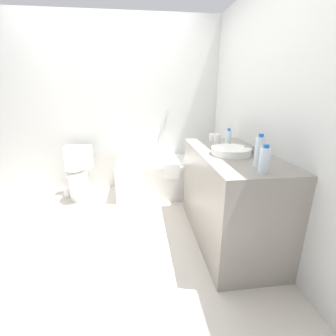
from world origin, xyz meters
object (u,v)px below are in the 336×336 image
at_px(water_bottle_1, 228,139).
at_px(drinking_glass_0, 217,139).
at_px(water_bottle_2, 259,151).
at_px(bathtub, 168,175).
at_px(sink_basin, 231,151).
at_px(toilet, 78,173).
at_px(sink_faucet, 253,150).
at_px(drinking_glass_1, 212,137).
at_px(toilet_paper_roll, 68,192).
at_px(water_bottle_0, 264,160).

xyz_separation_m(water_bottle_1, drinking_glass_0, (-0.04, 0.21, -0.04)).
xyz_separation_m(water_bottle_1, water_bottle_2, (0.01, -0.61, 0.03)).
bearing_deg(bathtub, sink_basin, -71.96).
bearing_deg(sink_basin, toilet, 143.19).
bearing_deg(sink_faucet, bathtub, 115.95).
distance_m(drinking_glass_1, toilet_paper_roll, 2.16).
relative_size(drinking_glass_1, toilet_paper_roll, 0.62).
height_order(sink_faucet, water_bottle_2, water_bottle_2).
bearing_deg(toilet, drinking_glass_0, 64.34).
relative_size(sink_faucet, drinking_glass_0, 1.48).
xyz_separation_m(water_bottle_1, drinking_glass_1, (-0.05, 0.35, -0.05)).
xyz_separation_m(sink_basin, drinking_glass_1, (0.02, 0.61, 0.01)).
distance_m(toilet, toilet_paper_roll, 0.35).
bearing_deg(drinking_glass_1, water_bottle_0, -88.75).
xyz_separation_m(water_bottle_2, drinking_glass_1, (-0.06, 0.96, -0.08)).
height_order(toilet, water_bottle_1, water_bottle_1).
bearing_deg(sink_faucet, water_bottle_2, -110.13).
relative_size(bathtub, toilet, 1.99).
xyz_separation_m(sink_basin, sink_faucet, (0.20, 0.00, 0.00)).
distance_m(sink_basin, water_bottle_2, 0.37).
xyz_separation_m(sink_faucet, drinking_glass_0, (-0.17, 0.47, 0.02)).
height_order(toilet, drinking_glass_1, drinking_glass_1).
distance_m(water_bottle_1, drinking_glass_0, 0.22).
bearing_deg(water_bottle_2, water_bottle_1, 90.58).
relative_size(water_bottle_0, water_bottle_2, 0.81).
bearing_deg(water_bottle_2, bathtub, 106.80).
distance_m(bathtub, water_bottle_2, 1.84).
relative_size(water_bottle_1, drinking_glass_0, 1.87).
relative_size(sink_basin, drinking_glass_1, 4.35).
bearing_deg(water_bottle_1, sink_basin, -104.86).
distance_m(toilet, water_bottle_2, 2.43).
xyz_separation_m(bathtub, toilet_paper_roll, (-1.43, 0.03, -0.20)).
bearing_deg(drinking_glass_0, sink_basin, -93.34).
height_order(bathtub, water_bottle_1, bathtub).
xyz_separation_m(water_bottle_0, drinking_glass_1, (-0.02, 1.10, -0.05)).
relative_size(water_bottle_2, drinking_glass_1, 3.10).
bearing_deg(bathtub, water_bottle_0, -75.63).
distance_m(toilet, sink_faucet, 2.30).
height_order(bathtub, sink_faucet, bathtub).
xyz_separation_m(water_bottle_0, toilet_paper_roll, (-1.88, 1.78, -0.93)).
distance_m(bathtub, toilet, 1.24).
distance_m(sink_faucet, water_bottle_2, 0.38).
xyz_separation_m(sink_basin, toilet_paper_roll, (-1.84, 1.29, -0.87)).
xyz_separation_m(sink_faucet, drinking_glass_1, (-0.19, 0.61, 0.01)).
relative_size(water_bottle_0, drinking_glass_0, 1.94).
relative_size(bathtub, water_bottle_1, 7.53).
xyz_separation_m(water_bottle_0, drinking_glass_0, (-0.01, 0.97, -0.04)).
bearing_deg(drinking_glass_0, toilet_paper_roll, 156.45).
bearing_deg(water_bottle_0, water_bottle_1, 87.77).
height_order(drinking_glass_1, toilet_paper_roll, drinking_glass_1).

